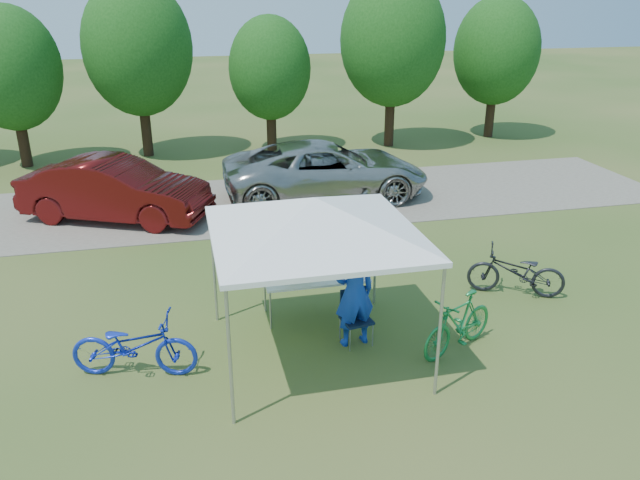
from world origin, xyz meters
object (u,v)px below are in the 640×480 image
object	(u,v)px
cyclist	(355,292)
folding_chair	(355,311)
bike_blue	(134,346)
bike_dark	(516,272)
bike_green	(458,323)
folding_table	(316,279)
sedan	(115,190)
minivan	(326,170)
cooler	(297,270)

from	to	relation	value
cyclist	folding_chair	bearing A→B (deg)	-121.74
bike_blue	bike_dark	distance (m)	7.27
cyclist	bike_green	world-z (taller)	cyclist
folding_table	sedan	bearing A→B (deg)	122.35
cyclist	minivan	distance (m)	7.97
bike_green	sedan	bearing A→B (deg)	-170.41
folding_chair	sedan	size ratio (longest dim) A/B	0.19
bike_blue	bike_green	bearing A→B (deg)	-81.56
bike_dark	minivan	distance (m)	7.16
folding_chair	bike_dark	xyz separation A→B (m)	(3.56, 0.93, -0.06)
minivan	sedan	bearing A→B (deg)	96.12
bike_blue	cyclist	bearing A→B (deg)	-74.17
bike_dark	bike_green	bearing A→B (deg)	-23.83
bike_dark	bike_blue	bearing A→B (deg)	-54.34
cooler	folding_table	bearing A→B (deg)	-0.00
minivan	folding_table	bearing A→B (deg)	165.77
cooler	sedan	xyz separation A→B (m)	(-3.57, 6.19, -0.14)
bike_dark	sedan	world-z (taller)	sedan
minivan	bike_dark	bearing A→B (deg)	-161.23
folding_table	bike_green	xyz separation A→B (m)	(2.03, -1.74, -0.23)
folding_table	folding_chair	size ratio (longest dim) A/B	2.04
cooler	bike_dark	distance (m)	4.39
sedan	cooler	bearing A→B (deg)	-125.60
bike_blue	bike_green	distance (m)	5.21
bike_dark	minivan	xyz separation A→B (m)	(-2.20, 6.81, 0.34)
bike_green	bike_dark	distance (m)	2.58
folding_chair	cooler	bearing A→B (deg)	119.26
folding_table	bike_dark	bearing A→B (deg)	-1.31
folding_table	cyclist	world-z (taller)	cyclist
sedan	folding_table	bearing A→B (deg)	-123.23
folding_chair	cooler	world-z (taller)	cooler
cooler	bike_dark	xyz separation A→B (m)	(4.36, -0.09, -0.47)
cyclist	sedan	bearing A→B (deg)	-68.20
folding_table	sedan	world-z (taller)	sedan
folding_table	bike_blue	size ratio (longest dim) A/B	0.97
cyclist	bike_green	bearing A→B (deg)	150.45
minivan	folding_chair	bearing A→B (deg)	170.90
folding_table	folding_chair	world-z (taller)	folding_chair
cyclist	bike_blue	size ratio (longest dim) A/B	0.99
folding_chair	cyclist	world-z (taller)	cyclist
cooler	bike_blue	bearing A→B (deg)	-155.98
sedan	bike_green	bearing A→B (deg)	-118.71
folding_table	bike_blue	world-z (taller)	bike_blue
bike_green	sedan	size ratio (longest dim) A/B	0.35
cyclist	sedan	world-z (taller)	cyclist
cyclist	sedan	xyz separation A→B (m)	(-4.33, 7.31, -0.15)
cooler	bike_green	world-z (taller)	cooler
cooler	folding_chair	bearing A→B (deg)	-51.88
bike_blue	folding_table	bearing A→B (deg)	-54.60
bike_dark	cyclist	bearing A→B (deg)	-47.52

